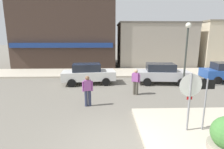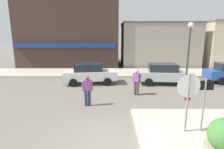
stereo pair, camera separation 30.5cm
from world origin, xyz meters
name	(u,v)px [view 1 (the left image)]	position (x,y,z in m)	size (l,w,h in m)	color
ground_plane	(120,149)	(0.00, 0.00, 0.00)	(160.00, 160.00, 0.00)	#6B665B
kerb_far	(111,72)	(0.00, 12.18, 0.07)	(80.00, 4.00, 0.15)	#B7AD99
stop_sign	(190,95)	(2.54, 0.85, 1.52)	(0.82, 0.07, 2.30)	gray
one_way_sign	(205,99)	(3.14, 0.88, 1.33)	(0.60, 0.06, 2.10)	gray
lamp_post	(187,46)	(5.04, 6.85, 2.96)	(0.36, 0.36, 4.54)	#333833
parked_car_nearest	(88,73)	(-1.82, 8.24, 0.81)	(4.16, 2.20, 1.56)	white
parked_car_second	(162,73)	(3.86, 8.13, 0.81)	(4.14, 2.15, 1.56)	#B7B7BC
pedestrian_crossing_near	(88,90)	(-1.39, 3.67, 0.87)	(0.56, 0.28, 1.61)	#2D334C
pedestrian_crossing_far	(136,81)	(1.39, 5.44, 0.87)	(0.51, 0.38, 1.61)	#4C473D
building_corner_shop	(69,31)	(-5.15, 17.82, 4.31)	(11.82, 7.77, 8.61)	#3D2D26
building_storefront_left_near	(154,45)	(5.63, 17.31, 2.63)	(9.08, 5.65, 5.25)	#9E9384
building_storefront_left_mid	(219,44)	(14.36, 17.64, 2.73)	(6.83, 6.37, 5.45)	beige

